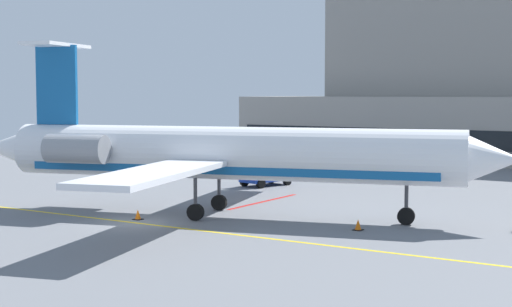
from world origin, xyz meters
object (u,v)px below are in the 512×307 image
object	(u,v)px
belt_loader	(262,174)
fuel_tank	(249,150)
regional_jet	(220,153)
baggage_tug	(178,161)
pushback_tractor	(423,165)

from	to	relation	value
belt_loader	fuel_tank	xyz separation A→B (m)	(-8.75, 11.96, 0.63)
regional_jet	fuel_tank	world-z (taller)	regional_jet
baggage_tug	pushback_tractor	xyz separation A→B (m)	(19.65, 6.57, 0.11)
regional_jet	pushback_tractor	size ratio (longest dim) A/B	7.13
regional_jet	belt_loader	size ratio (longest dim) A/B	7.36
regional_jet	pushback_tractor	xyz separation A→B (m)	(3.01, 24.12, -2.44)
pushback_tractor	regional_jet	bearing A→B (deg)	-97.11
regional_jet	fuel_tank	size ratio (longest dim) A/B	3.93
regional_jet	baggage_tug	distance (m)	24.32
pushback_tractor	belt_loader	world-z (taller)	pushback_tractor
pushback_tractor	fuel_tank	xyz separation A→B (m)	(-16.91, 0.59, 0.49)
pushback_tractor	baggage_tug	bearing A→B (deg)	-161.50
regional_jet	baggage_tug	bearing A→B (deg)	133.47
pushback_tractor	fuel_tank	size ratio (longest dim) A/B	0.55
regional_jet	belt_loader	world-z (taller)	regional_jet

